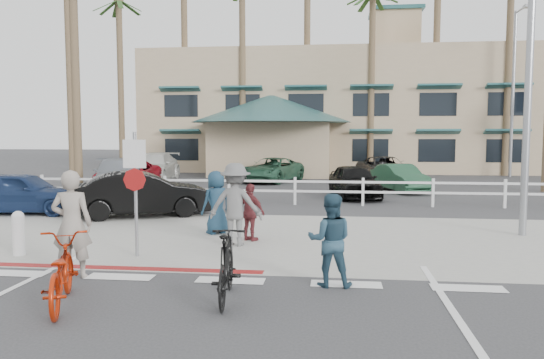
# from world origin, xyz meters

# --- Properties ---
(ground) EXTENTS (140.00, 140.00, 0.00)m
(ground) POSITION_xyz_m (0.00, 0.00, 0.00)
(ground) COLOR #333335
(bike_path) EXTENTS (12.00, 16.00, 0.01)m
(bike_path) POSITION_xyz_m (0.00, -2.00, 0.00)
(bike_path) COLOR #333335
(bike_path) RESTS_ON ground
(sidewalk_plaza) EXTENTS (22.00, 7.00, 0.01)m
(sidewalk_plaza) POSITION_xyz_m (0.00, 4.50, 0.01)
(sidewalk_plaza) COLOR gray
(sidewalk_plaza) RESTS_ON ground
(cross_street) EXTENTS (40.00, 5.00, 0.01)m
(cross_street) POSITION_xyz_m (0.00, 8.50, 0.00)
(cross_street) COLOR #333335
(cross_street) RESTS_ON ground
(parking_lot) EXTENTS (50.00, 16.00, 0.01)m
(parking_lot) POSITION_xyz_m (0.00, 18.00, 0.00)
(parking_lot) COLOR #333335
(parking_lot) RESTS_ON ground
(curb_red) EXTENTS (7.00, 0.25, 0.02)m
(curb_red) POSITION_xyz_m (-3.00, 1.20, 0.01)
(curb_red) COLOR maroon
(curb_red) RESTS_ON ground
(rail_fence) EXTENTS (29.40, 0.16, 1.00)m
(rail_fence) POSITION_xyz_m (0.50, 10.50, 0.50)
(rail_fence) COLOR silver
(rail_fence) RESTS_ON ground
(building) EXTENTS (28.00, 16.00, 11.30)m
(building) POSITION_xyz_m (2.00, 31.00, 5.65)
(building) COLOR tan
(building) RESTS_ON ground
(sign_post) EXTENTS (0.50, 0.10, 2.90)m
(sign_post) POSITION_xyz_m (-2.30, 2.20, 1.45)
(sign_post) COLOR gray
(sign_post) RESTS_ON ground
(bollard_0) EXTENTS (0.26, 0.26, 0.95)m
(bollard_0) POSITION_xyz_m (-4.80, 2.00, 0.47)
(bollard_0) COLOR silver
(bollard_0) RESTS_ON ground
(streetlight_0) EXTENTS (0.60, 2.00, 9.00)m
(streetlight_0) POSITION_xyz_m (6.50, 5.50, 4.50)
(streetlight_0) COLOR gray
(streetlight_0) RESTS_ON ground
(streetlight_1) EXTENTS (0.60, 2.00, 9.50)m
(streetlight_1) POSITION_xyz_m (12.00, 24.00, 4.75)
(streetlight_1) COLOR gray
(streetlight_1) RESTS_ON ground
(palm_0) EXTENTS (4.00, 4.00, 15.00)m
(palm_0) POSITION_xyz_m (-16.00, 26.00, 7.50)
(palm_0) COLOR #1F4018
(palm_0) RESTS_ON ground
(palm_1) EXTENTS (4.00, 4.00, 13.00)m
(palm_1) POSITION_xyz_m (-12.00, 25.00, 6.50)
(palm_1) COLOR #1F4018
(palm_1) RESTS_ON ground
(palm_2) EXTENTS (4.00, 4.00, 16.00)m
(palm_2) POSITION_xyz_m (-8.00, 26.00, 8.00)
(palm_2) COLOR #1F4018
(palm_2) RESTS_ON ground
(palm_3) EXTENTS (4.00, 4.00, 14.00)m
(palm_3) POSITION_xyz_m (-4.00, 25.00, 7.00)
(palm_3) COLOR #1F4018
(palm_3) RESTS_ON ground
(palm_4) EXTENTS (4.00, 4.00, 15.00)m
(palm_4) POSITION_xyz_m (0.00, 26.00, 7.50)
(palm_4) COLOR #1F4018
(palm_4) RESTS_ON ground
(palm_5) EXTENTS (4.00, 4.00, 13.00)m
(palm_5) POSITION_xyz_m (4.00, 25.00, 6.50)
(palm_5) COLOR #1F4018
(palm_5) RESTS_ON ground
(palm_6) EXTENTS (4.00, 4.00, 17.00)m
(palm_6) POSITION_xyz_m (8.00, 26.00, 8.50)
(palm_6) COLOR #1F4018
(palm_6) RESTS_ON ground
(palm_7) EXTENTS (4.00, 4.00, 14.00)m
(palm_7) POSITION_xyz_m (12.00, 25.00, 7.00)
(palm_7) COLOR #1F4018
(palm_7) RESTS_ON ground
(palm_10) EXTENTS (4.00, 4.00, 12.00)m
(palm_10) POSITION_xyz_m (-10.00, 15.00, 6.00)
(palm_10) COLOR #1F4018
(palm_10) RESTS_ON ground
(bike_red) EXTENTS (1.35, 2.10, 1.04)m
(bike_red) POSITION_xyz_m (-2.25, -1.01, 0.52)
(bike_red) COLOR #9C1D05
(bike_red) RESTS_ON ground
(rider_red) EXTENTS (0.77, 0.57, 1.93)m
(rider_red) POSITION_xyz_m (-2.83, 0.50, 0.97)
(rider_red) COLOR gray
(rider_red) RESTS_ON ground
(bike_black) EXTENTS (0.69, 1.87, 1.10)m
(bike_black) POSITION_xyz_m (0.15, -0.46, 0.55)
(bike_black) COLOR black
(bike_black) RESTS_ON ground
(rider_black) EXTENTS (0.77, 0.60, 1.57)m
(rider_black) POSITION_xyz_m (1.72, 0.51, 0.79)
(rider_black) COLOR #234154
(rider_black) RESTS_ON ground
(pedestrian_a) EXTENTS (1.26, 0.76, 1.90)m
(pedestrian_a) POSITION_xyz_m (-0.45, 3.49, 0.95)
(pedestrian_a) COLOR #5E5E5E
(pedestrian_a) RESTS_ON ground
(pedestrian_child) EXTENTS (0.87, 0.69, 1.38)m
(pedestrian_child) POSITION_xyz_m (-0.19, 4.03, 0.69)
(pedestrian_child) COLOR maroon
(pedestrian_child) RESTS_ON ground
(pedestrian_b) EXTENTS (0.93, 0.92, 1.62)m
(pedestrian_b) POSITION_xyz_m (-1.20, 4.85, 0.81)
(pedestrian_b) COLOR #1A374E
(pedestrian_b) RESTS_ON ground
(car_white_sedan) EXTENTS (4.47, 3.12, 1.40)m
(car_white_sedan) POSITION_xyz_m (-4.09, 7.36, 0.70)
(car_white_sedan) COLOR black
(car_white_sedan) RESTS_ON ground
(car_red_compact) EXTENTS (4.15, 2.05, 1.36)m
(car_red_compact) POSITION_xyz_m (-8.12, 7.43, 0.68)
(car_red_compact) COLOR #16274D
(car_red_compact) RESTS_ON ground
(lot_car_0) EXTENTS (2.74, 5.01, 1.33)m
(lot_car_0) POSITION_xyz_m (-7.50, 14.79, 0.67)
(lot_car_0) COLOR maroon
(lot_car_0) RESTS_ON ground
(lot_car_1) EXTENTS (3.81, 5.24, 1.41)m
(lot_car_1) POSITION_xyz_m (-7.91, 14.36, 0.71)
(lot_car_1) COLOR gray
(lot_car_1) RESTS_ON ground
(lot_car_2) EXTENTS (2.29, 4.12, 1.32)m
(lot_car_2) POSITION_xyz_m (2.58, 12.96, 0.66)
(lot_car_2) COLOR black
(lot_car_2) RESTS_ON ground
(lot_car_3) EXTENTS (2.42, 3.87, 1.20)m
(lot_car_3) POSITION_xyz_m (4.66, 15.37, 0.60)
(lot_car_3) COLOR #204830
(lot_car_3) RESTS_ON ground
(lot_car_4) EXTENTS (2.47, 5.33, 1.51)m
(lot_car_4) POSITION_xyz_m (-7.76, 18.73, 0.75)
(lot_car_4) COLOR silver
(lot_car_4) RESTS_ON ground
(lot_car_5) EXTENTS (3.13, 5.10, 1.32)m
(lot_car_5) POSITION_xyz_m (4.46, 20.30, 0.66)
(lot_car_5) COLOR black
(lot_car_5) RESTS_ON ground
(lot_car_6) EXTENTS (3.42, 4.99, 1.27)m
(lot_car_6) POSITION_xyz_m (-1.47, 19.28, 0.63)
(lot_car_6) COLOR #27533C
(lot_car_6) RESTS_ON ground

